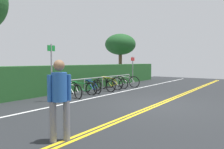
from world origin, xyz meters
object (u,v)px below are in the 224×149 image
(bicycle_3, at_px, (104,85))
(sign_post_far, at_px, (133,68))
(sign_post_near, at_px, (51,67))
(bike_rack, at_px, (102,80))
(pedestrian, at_px, (59,95))
(bicycle_1, at_px, (82,88))
(bicycle_4, at_px, (110,83))
(tree_mid, at_px, (120,45))
(bicycle_2, at_px, (92,87))
(bicycle_5, at_px, (117,83))
(bicycle_0, at_px, (72,90))
(bicycle_6, at_px, (127,81))

(bicycle_3, distance_m, sign_post_far, 3.80)
(bicycle_3, bearing_deg, sign_post_near, -177.27)
(sign_post_near, bearing_deg, bike_rack, 3.52)
(pedestrian, xyz_separation_m, sign_post_far, (10.37, 4.15, 0.24))
(bicycle_1, relative_size, bicycle_4, 0.92)
(bicycle_4, bearing_deg, sign_post_far, 0.65)
(tree_mid, bearing_deg, bike_rack, -155.26)
(sign_post_far, height_order, tree_mid, tree_mid)
(bike_rack, xyz_separation_m, bicycle_3, (0.05, -0.05, -0.29))
(bike_rack, relative_size, bicycle_1, 3.52)
(bike_rack, bearing_deg, bicycle_2, 176.11)
(bicycle_5, bearing_deg, bicycle_3, -173.38)
(pedestrian, bearing_deg, bicycle_1, 38.88)
(bicycle_0, bearing_deg, bicycle_5, 3.76)
(bicycle_0, bearing_deg, sign_post_far, 2.71)
(bicycle_2, bearing_deg, bicycle_1, 178.22)
(tree_mid, bearing_deg, sign_post_far, -134.20)
(bicycle_3, relative_size, pedestrian, 0.97)
(bicycle_4, bearing_deg, tree_mid, 27.00)
(bike_rack, relative_size, bicycle_2, 3.77)
(sign_post_near, bearing_deg, pedestrian, -127.45)
(bicycle_1, height_order, bicycle_2, bicycle_2)
(bicycle_1, relative_size, bicycle_5, 1.03)
(bicycle_1, xyz_separation_m, bicycle_5, (3.23, 0.06, -0.00))
(bicycle_6, bearing_deg, bicycle_4, 173.03)
(bicycle_4, xyz_separation_m, pedestrian, (-7.51, -4.12, 0.61))
(sign_post_far, bearing_deg, bicycle_0, -177.29)
(bicycle_3, bearing_deg, bicycle_0, -178.05)
(bicycle_1, bearing_deg, bicycle_3, -4.53)
(bicycle_3, bearing_deg, bike_rack, 133.38)
(bicycle_3, distance_m, sign_post_near, 3.97)
(bicycle_3, relative_size, bicycle_6, 0.92)
(bicycle_2, height_order, pedestrian, pedestrian)
(bicycle_3, relative_size, tree_mid, 0.40)
(bicycle_6, distance_m, sign_post_far, 1.50)
(pedestrian, xyz_separation_m, sign_post_near, (2.88, 3.76, 0.45))
(bicycle_1, height_order, bicycle_6, bicycle_6)
(sign_post_near, relative_size, sign_post_far, 1.19)
(bicycle_2, bearing_deg, bicycle_4, 2.32)
(bicycle_0, distance_m, bicycle_5, 4.15)
(bicycle_1, distance_m, sign_post_far, 5.40)
(bicycle_4, height_order, sign_post_near, sign_post_near)
(bike_rack, bearing_deg, tree_mid, 24.74)
(bicycle_2, xyz_separation_m, pedestrian, (-5.81, -4.05, 0.66))
(bicycle_2, distance_m, bicycle_6, 3.37)
(bicycle_3, xyz_separation_m, pedestrian, (-6.69, -3.95, 0.67))
(bicycle_4, xyz_separation_m, bicycle_6, (1.66, -0.20, -0.01))
(bicycle_2, bearing_deg, sign_post_far, 1.27)
(bicycle_6, relative_size, pedestrian, 1.06)
(bike_rack, height_order, sign_post_near, sign_post_near)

